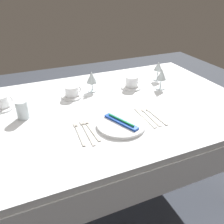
# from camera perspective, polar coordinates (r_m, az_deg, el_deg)

# --- Properties ---
(ground_plane) EXTENTS (6.00, 6.00, 0.00)m
(ground_plane) POSITION_cam_1_polar(r_m,az_deg,el_deg) (1.88, -2.11, -18.93)
(ground_plane) COLOR #383D47
(dining_table) EXTENTS (1.80, 1.11, 0.74)m
(dining_table) POSITION_cam_1_polar(r_m,az_deg,el_deg) (1.46, -2.58, -1.54)
(dining_table) COLOR white
(dining_table) RESTS_ON ground
(dinner_plate) EXTENTS (0.26, 0.26, 0.02)m
(dinner_plate) POSITION_cam_1_polar(r_m,az_deg,el_deg) (1.23, 2.20, -2.99)
(dinner_plate) COLOR white
(dinner_plate) RESTS_ON dining_table
(toothbrush_package) EXTENTS (0.12, 0.21, 0.02)m
(toothbrush_package) POSITION_cam_1_polar(r_m,az_deg,el_deg) (1.22, 2.22, -2.33)
(toothbrush_package) COLOR blue
(toothbrush_package) RESTS_ON dinner_plate
(fork_outer) EXTENTS (0.03, 0.21, 0.00)m
(fork_outer) POSITION_cam_1_polar(r_m,az_deg,el_deg) (1.21, -5.11, -4.18)
(fork_outer) COLOR beige
(fork_outer) RESTS_ON dining_table
(fork_inner) EXTENTS (0.02, 0.23, 0.00)m
(fork_inner) POSITION_cam_1_polar(r_m,az_deg,el_deg) (1.19, -6.18, -4.71)
(fork_inner) COLOR beige
(fork_inner) RESTS_ON dining_table
(fork_salad) EXTENTS (0.03, 0.21, 0.00)m
(fork_salad) POSITION_cam_1_polar(r_m,az_deg,el_deg) (1.19, -8.09, -4.96)
(fork_salad) COLOR beige
(fork_salad) RESTS_ON dining_table
(dinner_knife) EXTENTS (0.02, 0.23, 0.00)m
(dinner_knife) POSITION_cam_1_polar(r_m,az_deg,el_deg) (1.31, 8.05, -1.40)
(dinner_knife) COLOR beige
(dinner_knife) RESTS_ON dining_table
(spoon_soup) EXTENTS (0.03, 0.21, 0.01)m
(spoon_soup) POSITION_cam_1_polar(r_m,az_deg,el_deg) (1.34, 8.76, -0.66)
(spoon_soup) COLOR beige
(spoon_soup) RESTS_ON dining_table
(spoon_dessert) EXTENTS (0.03, 0.20, 0.01)m
(spoon_dessert) POSITION_cam_1_polar(r_m,az_deg,el_deg) (1.35, 10.01, -0.47)
(spoon_dessert) COLOR beige
(spoon_dessert) RESTS_ON dining_table
(saucer_left) EXTENTS (0.14, 0.14, 0.01)m
(saucer_left) POSITION_cam_1_polar(r_m,az_deg,el_deg) (1.67, 4.72, 6.06)
(saucer_left) COLOR white
(saucer_left) RESTS_ON dining_table
(coffee_cup_left) EXTENTS (0.11, 0.09, 0.07)m
(coffee_cup_left) POSITION_cam_1_polar(r_m,az_deg,el_deg) (1.66, 4.83, 7.38)
(coffee_cup_left) COLOR white
(coffee_cup_left) RESTS_ON saucer_left
(saucer_right) EXTENTS (0.14, 0.14, 0.01)m
(saucer_right) POSITION_cam_1_polar(r_m,az_deg,el_deg) (1.55, -9.68, 3.78)
(saucer_right) COLOR white
(saucer_right) RESTS_ON dining_table
(coffee_cup_right) EXTENTS (0.11, 0.08, 0.06)m
(coffee_cup_right) POSITION_cam_1_polar(r_m,az_deg,el_deg) (1.54, -9.74, 5.04)
(coffee_cup_right) COLOR white
(coffee_cup_right) RESTS_ON saucer_right
(saucer_far) EXTENTS (0.14, 0.14, 0.01)m
(saucer_far) POSITION_cam_1_polar(r_m,az_deg,el_deg) (1.54, -25.00, 1.01)
(saucer_far) COLOR white
(saucer_far) RESTS_ON dining_table
(coffee_cup_far) EXTENTS (0.11, 0.08, 0.07)m
(coffee_cup_far) POSITION_cam_1_polar(r_m,az_deg,el_deg) (1.52, -25.24, 2.32)
(coffee_cup_far) COLOR white
(coffee_cup_far) RESTS_ON saucer_far
(wine_glass_centre) EXTENTS (0.07, 0.07, 0.14)m
(wine_glass_centre) POSITION_cam_1_polar(r_m,az_deg,el_deg) (1.59, -4.93, 8.22)
(wine_glass_centre) COLOR silver
(wine_glass_centre) RESTS_ON dining_table
(wine_glass_left) EXTENTS (0.07, 0.07, 0.14)m
(wine_glass_left) POSITION_cam_1_polar(r_m,az_deg,el_deg) (1.66, 11.94, 8.66)
(wine_glass_left) COLOR silver
(wine_glass_left) RESTS_ON dining_table
(wine_glass_right) EXTENTS (0.07, 0.07, 0.14)m
(wine_glass_right) POSITION_cam_1_polar(r_m,az_deg,el_deg) (1.81, 11.14, 10.59)
(wine_glass_right) COLOR silver
(wine_glass_right) RESTS_ON dining_table
(drink_tumbler) EXTENTS (0.07, 0.07, 0.10)m
(drink_tumbler) POSITION_cam_1_polar(r_m,az_deg,el_deg) (1.37, -20.88, 0.28)
(drink_tumbler) COLOR silver
(drink_tumbler) RESTS_ON dining_table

